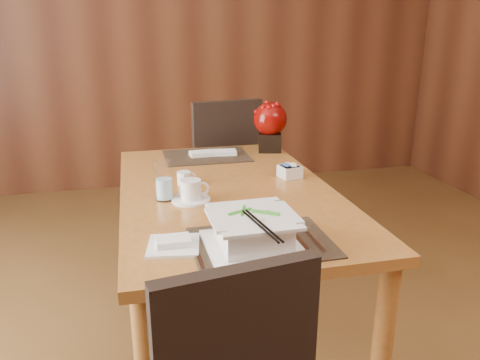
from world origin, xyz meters
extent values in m
cube|color=#572C19|center=(0.00, 3.00, 1.40)|extent=(5.00, 0.02, 2.80)
cube|color=#A3662D|center=(0.00, 0.60, 0.73)|extent=(0.90, 1.50, 0.04)
cylinder|color=#A3662D|center=(-0.39, 1.29, 0.35)|extent=(0.07, 0.07, 0.71)
cylinder|color=#A3662D|center=(0.39, -0.09, 0.35)|extent=(0.07, 0.07, 0.71)
cylinder|color=#A3662D|center=(0.39, 1.29, 0.35)|extent=(0.07, 0.07, 0.71)
cube|color=black|center=(0.00, 0.05, 0.75)|extent=(0.45, 0.33, 0.01)
cube|color=black|center=(0.00, 1.15, 0.75)|extent=(0.45, 0.33, 0.01)
cube|color=white|center=(-0.04, 0.02, 0.76)|extent=(0.30, 0.30, 0.01)
cube|color=white|center=(-0.04, 0.02, 0.81)|extent=(0.21, 0.21, 0.10)
cylinder|color=#BFBF67|center=(-0.04, 0.02, 0.81)|extent=(0.19, 0.19, 0.08)
cylinder|color=white|center=(-0.17, 0.49, 0.76)|extent=(0.16, 0.16, 0.01)
cylinder|color=white|center=(-0.17, 0.49, 0.80)|extent=(0.10, 0.10, 0.08)
cylinder|color=black|center=(-0.17, 0.49, 0.83)|extent=(0.07, 0.07, 0.01)
cylinder|color=white|center=(-0.27, 0.53, 0.83)|extent=(0.08, 0.08, 0.16)
cube|color=white|center=(0.32, 0.70, 0.78)|extent=(0.11, 0.11, 0.05)
cube|color=black|center=(0.37, 1.19, 0.80)|extent=(0.15, 0.15, 0.10)
sphere|color=#810805|center=(0.37, 1.19, 0.93)|extent=(0.19, 0.19, 0.19)
cube|color=white|center=(-0.28, 0.09, 0.76)|extent=(0.19, 0.19, 0.01)
cube|color=black|center=(-0.18, -0.38, 0.68)|extent=(0.41, 0.11, 0.46)
cube|color=black|center=(0.16, 1.70, 0.46)|extent=(0.53, 0.53, 0.06)
cube|color=black|center=(0.19, 1.49, 0.74)|extent=(0.45, 0.12, 0.50)
cylinder|color=black|center=(0.32, 1.92, 0.22)|extent=(0.04, 0.04, 0.43)
cylinder|color=black|center=(0.38, 1.54, 0.22)|extent=(0.04, 0.04, 0.43)
cylinder|color=black|center=(-0.06, 1.86, 0.22)|extent=(0.04, 0.04, 0.43)
cylinder|color=black|center=(0.00, 1.48, 0.22)|extent=(0.04, 0.04, 0.43)
camera|label=1|loc=(-0.38, -1.27, 1.41)|focal=35.00mm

